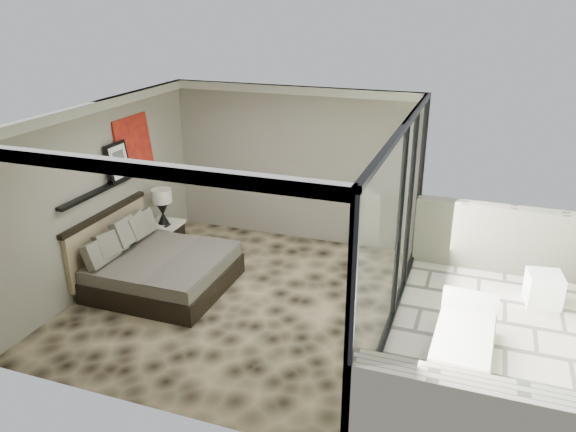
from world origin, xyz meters
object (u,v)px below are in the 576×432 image
(bed, at_px, (158,267))
(nightstand, at_px, (166,236))
(ottoman, at_px, (544,288))
(lounger, at_px, (463,342))
(table_lamp, at_px, (162,202))

(bed, bearing_deg, nightstand, 116.25)
(nightstand, relative_size, ottoman, 1.15)
(nightstand, bearing_deg, bed, -63.69)
(bed, distance_m, lounger, 4.58)
(bed, height_order, nightstand, bed)
(ottoman, bearing_deg, bed, -165.47)
(ottoman, bearing_deg, table_lamp, -177.54)
(nightstand, bearing_deg, lounger, -15.75)
(bed, height_order, table_lamp, table_lamp)
(bed, bearing_deg, ottoman, 14.53)
(bed, relative_size, table_lamp, 3.14)
(table_lamp, distance_m, lounger, 5.41)
(table_lamp, xyz_separation_m, lounger, (5.16, -1.44, -0.74))
(ottoman, bearing_deg, nightstand, -177.71)
(ottoman, xyz_separation_m, lounger, (-1.02, -1.71, -0.06))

